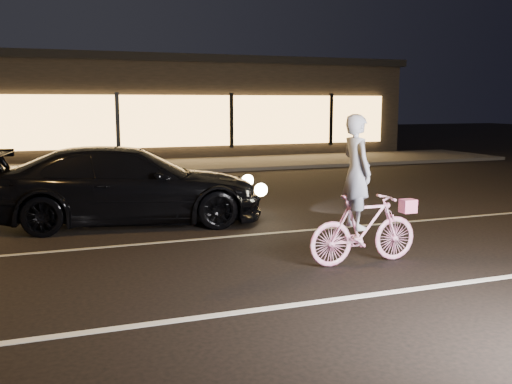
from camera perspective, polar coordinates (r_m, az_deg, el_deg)
name	(u,v)px	position (r m, az deg, el deg)	size (l,w,h in m)	color
ground	(247,270)	(8.03, -0.88, -7.83)	(90.00, 90.00, 0.00)	black
lane_stripe_near	(290,306)	(6.71, 3.43, -11.26)	(60.00, 0.12, 0.01)	silver
lane_stripe_far	(209,238)	(9.88, -4.72, -4.64)	(60.00, 0.10, 0.01)	gray
sidewalk	(125,167)	(20.55, -12.93, 2.40)	(30.00, 4.00, 0.12)	#383533
storefront	(106,106)	(26.35, -14.77, 8.28)	(25.40, 8.42, 4.20)	black
cyclist	(362,212)	(8.31, 10.55, -1.96)	(1.72, 0.59, 2.16)	#EC2F89
sedan	(129,185)	(11.24, -12.60, 0.67)	(5.38, 2.84, 1.49)	black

